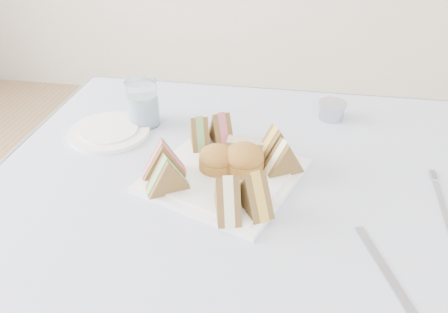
# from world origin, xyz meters

# --- Properties ---
(tablecloth) EXTENTS (1.02, 1.02, 0.01)m
(tablecloth) POSITION_xyz_m (0.00, 0.00, 0.74)
(tablecloth) COLOR #A0ACCE
(tablecloth) RESTS_ON table
(serving_plate) EXTENTS (0.34, 0.34, 0.01)m
(serving_plate) POSITION_xyz_m (-0.05, 0.08, 0.75)
(serving_plate) COLOR white
(serving_plate) RESTS_ON tablecloth
(sandwich_fl_a) EXTENTS (0.09, 0.06, 0.07)m
(sandwich_fl_a) POSITION_xyz_m (-0.16, 0.05, 0.80)
(sandwich_fl_a) COLOR brown
(sandwich_fl_a) RESTS_ON serving_plate
(sandwich_fl_b) EXTENTS (0.09, 0.07, 0.07)m
(sandwich_fl_b) POSITION_xyz_m (-0.14, 0.01, 0.79)
(sandwich_fl_b) COLOR brown
(sandwich_fl_b) RESTS_ON serving_plate
(sandwich_fr_a) EXTENTS (0.08, 0.09, 0.08)m
(sandwich_fr_a) POSITION_xyz_m (0.02, -0.02, 0.80)
(sandwich_fr_a) COLOR brown
(sandwich_fr_a) RESTS_ON serving_plate
(sandwich_fr_b) EXTENTS (0.06, 0.09, 0.08)m
(sandwich_fr_b) POSITION_xyz_m (-0.02, -0.03, 0.80)
(sandwich_fr_b) COLOR brown
(sandwich_fr_b) RESTS_ON serving_plate
(sandwich_bl_a) EXTENTS (0.06, 0.08, 0.07)m
(sandwich_bl_a) POSITION_xyz_m (-0.12, 0.17, 0.79)
(sandwich_bl_a) COLOR brown
(sandwich_bl_a) RESTS_ON serving_plate
(sandwich_bl_b) EXTENTS (0.07, 0.09, 0.07)m
(sandwich_bl_b) POSITION_xyz_m (-0.07, 0.19, 0.79)
(sandwich_bl_b) COLOR brown
(sandwich_bl_b) RESTS_ON serving_plate
(sandwich_br_a) EXTENTS (0.09, 0.07, 0.07)m
(sandwich_br_a) POSITION_xyz_m (0.06, 0.10, 0.79)
(sandwich_br_a) COLOR brown
(sandwich_br_a) RESTS_ON serving_plate
(sandwich_br_b) EXTENTS (0.09, 0.07, 0.07)m
(sandwich_br_b) POSITION_xyz_m (0.04, 0.14, 0.79)
(sandwich_br_b) COLOR brown
(sandwich_br_b) RESTS_ON serving_plate
(scone_left) EXTENTS (0.09, 0.09, 0.05)m
(scone_left) POSITION_xyz_m (-0.06, 0.09, 0.78)
(scone_left) COLOR #A16925
(scone_left) RESTS_ON serving_plate
(scone_right) EXTENTS (0.09, 0.09, 0.05)m
(scone_right) POSITION_xyz_m (-0.01, 0.09, 0.78)
(scone_right) COLOR #A16925
(scone_right) RESTS_ON serving_plate
(pastry_slice) EXTENTS (0.07, 0.03, 0.03)m
(pastry_slice) POSITION_xyz_m (-0.02, 0.15, 0.78)
(pastry_slice) COLOR tan
(pastry_slice) RESTS_ON serving_plate
(side_plate) EXTENTS (0.24, 0.24, 0.01)m
(side_plate) POSITION_xyz_m (-0.33, 0.20, 0.75)
(side_plate) COLOR white
(side_plate) RESTS_ON tablecloth
(water_glass) EXTENTS (0.09, 0.09, 0.11)m
(water_glass) POSITION_xyz_m (-0.27, 0.26, 0.80)
(water_glass) COLOR white
(water_glass) RESTS_ON tablecloth
(tea_strainer) EXTENTS (0.09, 0.09, 0.04)m
(tea_strainer) POSITION_xyz_m (0.17, 0.36, 0.76)
(tea_strainer) COLOR #A2A5B8
(tea_strainer) RESTS_ON tablecloth
(knife) EXTENTS (0.07, 0.17, 0.00)m
(knife) POSITION_xyz_m (0.23, -0.11, 0.75)
(knife) COLOR #A2A5B8
(knife) RESTS_ON tablecloth
(fork) EXTENTS (0.02, 0.18, 0.00)m
(fork) POSITION_xyz_m (0.35, 0.04, 0.75)
(fork) COLOR #A2A5B8
(fork) RESTS_ON tablecloth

